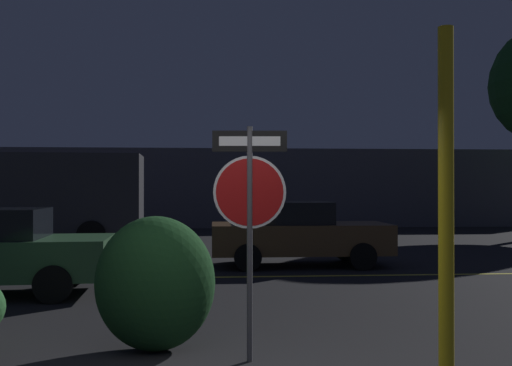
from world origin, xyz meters
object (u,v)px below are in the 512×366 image
(stop_sign, at_px, (250,197))
(street_lamp, at_px, (445,129))
(yellow_pole_right, at_px, (446,216))
(hedge_bush_2, at_px, (155,283))
(passing_car_3, at_px, (299,234))
(delivery_truck, at_px, (22,194))

(stop_sign, bearing_deg, street_lamp, 62.45)
(yellow_pole_right, xyz_separation_m, hedge_bush_2, (-2.57, 1.81, -0.83))
(stop_sign, bearing_deg, passing_car_3, 80.68)
(stop_sign, xyz_separation_m, yellow_pole_right, (1.55, -1.35, -0.14))
(passing_car_3, distance_m, street_lamp, 7.62)
(yellow_pole_right, xyz_separation_m, street_lamp, (5.44, 13.04, 2.09))
(stop_sign, xyz_separation_m, delivery_truck, (-6.24, 12.03, -0.10))
(stop_sign, relative_size, hedge_bush_2, 1.64)
(yellow_pole_right, relative_size, street_lamp, 0.53)
(stop_sign, relative_size, delivery_truck, 0.35)
(yellow_pole_right, height_order, hedge_bush_2, yellow_pole_right)
(hedge_bush_2, bearing_deg, street_lamp, 54.49)
(stop_sign, distance_m, passing_car_3, 7.40)
(hedge_bush_2, relative_size, delivery_truck, 0.22)
(yellow_pole_right, distance_m, street_lamp, 14.28)
(yellow_pole_right, bearing_deg, passing_car_3, 89.59)
(stop_sign, bearing_deg, hedge_bush_2, 159.12)
(street_lamp, bearing_deg, delivery_truck, 178.50)
(passing_car_3, bearing_deg, street_lamp, 130.16)
(delivery_truck, height_order, street_lamp, street_lamp)
(street_lamp, bearing_deg, hedge_bush_2, -125.51)
(hedge_bush_2, xyz_separation_m, delivery_truck, (-5.22, 11.57, 0.87))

